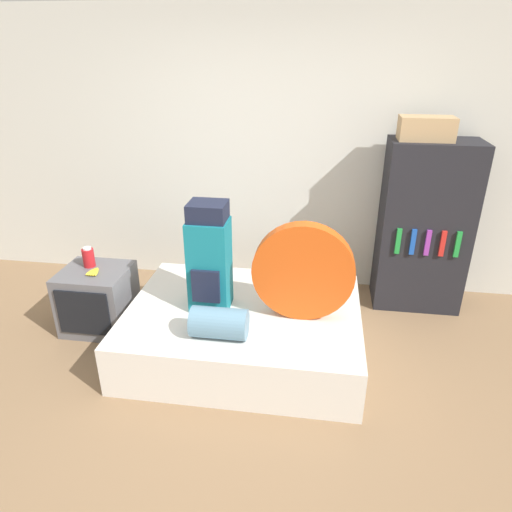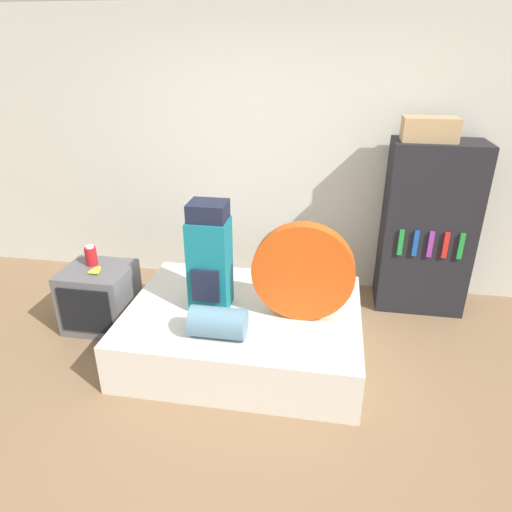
{
  "view_description": "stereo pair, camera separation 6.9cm",
  "coord_description": "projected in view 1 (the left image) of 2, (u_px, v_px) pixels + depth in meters",
  "views": [
    {
      "loc": [
        0.46,
        -2.22,
        2.24
      ],
      "look_at": [
        0.01,
        0.77,
        0.84
      ],
      "focal_mm": 32.0,
      "sensor_mm": 36.0,
      "label": 1
    },
    {
      "loc": [
        0.53,
        -2.21,
        2.24
      ],
      "look_at": [
        0.01,
        0.77,
        0.84
      ],
      "focal_mm": 32.0,
      "sensor_mm": 36.0,
      "label": 2
    }
  ],
  "objects": [
    {
      "name": "tent_bag",
      "position": [
        303.0,
        272.0,
        3.28
      ],
      "size": [
        0.74,
        0.11,
        0.74
      ],
      "color": "#D14C14",
      "rests_on": "bed"
    },
    {
      "name": "ground_plane",
      "position": [
        237.0,
        421.0,
        3.0
      ],
      "size": [
        16.0,
        16.0,
        0.0
      ],
      "primitive_type": "plane",
      "color": "#846647"
    },
    {
      "name": "television",
      "position": [
        98.0,
        299.0,
        3.9
      ],
      "size": [
        0.55,
        0.52,
        0.54
      ],
      "color": "#5B5B60",
      "rests_on": "ground_plane"
    },
    {
      "name": "bed",
      "position": [
        244.0,
        329.0,
        3.61
      ],
      "size": [
        1.79,
        1.36,
        0.39
      ],
      "color": "silver",
      "rests_on": "ground_plane"
    },
    {
      "name": "wall_back",
      "position": [
        275.0,
        155.0,
        4.31
      ],
      "size": [
        8.0,
        0.05,
        2.6
      ],
      "color": "silver",
      "rests_on": "ground_plane"
    },
    {
      "name": "backpack",
      "position": [
        209.0,
        259.0,
        3.39
      ],
      "size": [
        0.3,
        0.29,
        0.84
      ],
      "color": "#14707F",
      "rests_on": "bed"
    },
    {
      "name": "canister",
      "position": [
        88.0,
        257.0,
        3.83
      ],
      "size": [
        0.1,
        0.1,
        0.17
      ],
      "color": "#B2191E",
      "rests_on": "television"
    },
    {
      "name": "cardboard_box",
      "position": [
        426.0,
        128.0,
        3.71
      ],
      "size": [
        0.43,
        0.24,
        0.19
      ],
      "color": "tan",
      "rests_on": "bookshelf"
    },
    {
      "name": "banana_bunch",
      "position": [
        94.0,
        272.0,
        3.74
      ],
      "size": [
        0.11,
        0.14,
        0.03
      ],
      "color": "yellow",
      "rests_on": "television"
    },
    {
      "name": "sleeping_roll",
      "position": [
        219.0,
        323.0,
        3.14
      ],
      "size": [
        0.39,
        0.22,
        0.22
      ],
      "color": "#5B849E",
      "rests_on": "bed"
    },
    {
      "name": "bookshelf",
      "position": [
        424.0,
        227.0,
        4.08
      ],
      "size": [
        0.77,
        0.46,
        1.53
      ],
      "color": "black",
      "rests_on": "ground_plane"
    }
  ]
}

